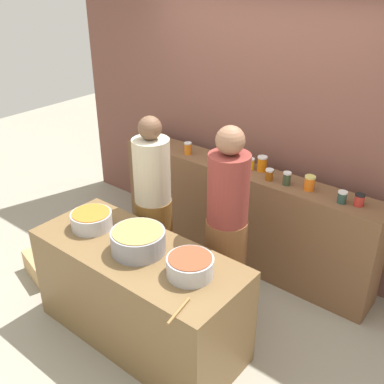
% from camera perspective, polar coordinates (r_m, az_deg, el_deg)
% --- Properties ---
extents(ground, '(12.00, 12.00, 0.00)m').
position_cam_1_polar(ground, '(4.08, -3.20, -15.00)').
color(ground, '#9D9685').
extents(storefront_wall, '(4.80, 0.12, 3.00)m').
position_cam_1_polar(storefront_wall, '(4.37, 9.27, 10.46)').
color(storefront_wall, brown).
rests_on(storefront_wall, ground).
extents(display_shelf, '(2.70, 0.36, 0.99)m').
position_cam_1_polar(display_shelf, '(4.50, 6.03, -2.83)').
color(display_shelf, brown).
rests_on(display_shelf, ground).
extents(prep_table, '(1.70, 0.70, 0.83)m').
position_cam_1_polar(prep_table, '(3.65, -6.60, -12.59)').
color(prep_table, brown).
rests_on(prep_table, ground).
extents(preserve_jar_0, '(0.07, 0.07, 0.12)m').
position_cam_1_polar(preserve_jar_0, '(4.54, -0.53, 5.49)').
color(preserve_jar_0, orange).
rests_on(preserve_jar_0, display_shelf).
extents(preserve_jar_1, '(0.09, 0.09, 0.11)m').
position_cam_1_polar(preserve_jar_1, '(4.34, 4.18, 4.28)').
color(preserve_jar_1, yellow).
rests_on(preserve_jar_1, display_shelf).
extents(preserve_jar_2, '(0.07, 0.07, 0.12)m').
position_cam_1_polar(preserve_jar_2, '(4.33, 6.29, 4.14)').
color(preserve_jar_2, '#254328').
rests_on(preserve_jar_2, display_shelf).
extents(preserve_jar_3, '(0.08, 0.08, 0.10)m').
position_cam_1_polar(preserve_jar_3, '(4.25, 7.32, 3.54)').
color(preserve_jar_3, gold).
rests_on(preserve_jar_3, display_shelf).
extents(preserve_jar_4, '(0.09, 0.09, 0.14)m').
position_cam_1_polar(preserve_jar_4, '(4.22, 8.76, 3.53)').
color(preserve_jar_4, orange).
rests_on(preserve_jar_4, display_shelf).
extents(preserve_jar_5, '(0.07, 0.07, 0.10)m').
position_cam_1_polar(preserve_jar_5, '(4.06, 9.65, 2.16)').
color(preserve_jar_5, '#8D480F').
rests_on(preserve_jar_5, display_shelf).
extents(preserve_jar_6, '(0.07, 0.07, 0.12)m').
position_cam_1_polar(preserve_jar_6, '(4.00, 11.78, 1.67)').
color(preserve_jar_6, '#33422A').
rests_on(preserve_jar_6, display_shelf).
extents(preserve_jar_7, '(0.09, 0.09, 0.13)m').
position_cam_1_polar(preserve_jar_7, '(3.95, 14.49, 1.10)').
color(preserve_jar_7, orange).
rests_on(preserve_jar_7, display_shelf).
extents(preserve_jar_8, '(0.08, 0.08, 0.10)m').
position_cam_1_polar(preserve_jar_8, '(3.82, 18.27, -0.60)').
color(preserve_jar_8, '#28443B').
rests_on(preserve_jar_8, display_shelf).
extents(preserve_jar_9, '(0.08, 0.08, 0.10)m').
position_cam_1_polar(preserve_jar_9, '(3.83, 20.20, -0.92)').
color(preserve_jar_9, red).
rests_on(preserve_jar_9, display_shelf).
extents(cooking_pot_left, '(0.32, 0.32, 0.13)m').
position_cam_1_polar(cooking_pot_left, '(3.69, -12.45, -3.43)').
color(cooking_pot_left, '#B7B7BC').
rests_on(cooking_pot_left, prep_table).
extents(cooking_pot_center, '(0.40, 0.40, 0.17)m').
position_cam_1_polar(cooking_pot_center, '(3.34, -6.74, -6.10)').
color(cooking_pot_center, gray).
rests_on(cooking_pot_center, prep_table).
extents(cooking_pot_right, '(0.32, 0.32, 0.14)m').
position_cam_1_polar(cooking_pot_right, '(3.10, -0.24, -9.27)').
color(cooking_pot_right, '#B7B7BC').
rests_on(cooking_pot_right, prep_table).
extents(wooden_spoon, '(0.06, 0.25, 0.02)m').
position_cam_1_polar(wooden_spoon, '(2.86, -1.68, -14.61)').
color(wooden_spoon, '#9E703D').
rests_on(wooden_spoon, prep_table).
extents(cook_with_tongs, '(0.32, 0.32, 1.64)m').
position_cam_1_polar(cook_with_tongs, '(3.98, -4.81, -2.86)').
color(cook_with_tongs, brown).
rests_on(cook_with_tongs, ground).
extents(cook_in_cap, '(0.33, 0.33, 1.69)m').
position_cam_1_polar(cook_in_cap, '(3.65, 4.32, -5.44)').
color(cook_in_cap, brown).
rests_on(cook_in_cap, ground).
extents(bread_crate, '(0.51, 0.41, 0.21)m').
position_cam_1_polar(bread_crate, '(4.66, -17.73, -8.71)').
color(bread_crate, tan).
rests_on(bread_crate, ground).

